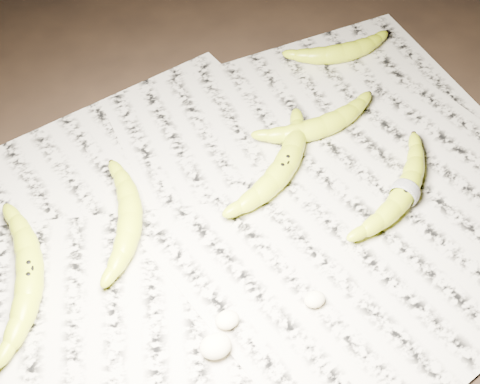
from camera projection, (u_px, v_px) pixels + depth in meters
name	position (u px, v px, depth m)	size (l,w,h in m)	color
ground	(244.00, 210.00, 0.94)	(3.00, 3.00, 0.00)	black
newspaper_patch	(248.00, 224.00, 0.92)	(0.90, 0.70, 0.01)	beige
banana_left_a	(29.00, 274.00, 0.84)	(0.21, 0.06, 0.04)	#ACBB17
banana_left_b	(130.00, 217.00, 0.90)	(0.18, 0.05, 0.03)	#ACBB17
banana_center	(283.00, 166.00, 0.96)	(0.20, 0.06, 0.04)	#ACBB17
banana_taped	(405.00, 191.00, 0.93)	(0.20, 0.05, 0.03)	#ACBB17
banana_upper_a	(322.00, 125.00, 1.01)	(0.18, 0.05, 0.03)	#ACBB17
banana_upper_b	(342.00, 51.00, 1.12)	(0.16, 0.05, 0.03)	#ACBB17
measuring_tape	(405.00, 191.00, 0.93)	(0.04, 0.04, 0.00)	white
flesh_chunk_a	(216.00, 345.00, 0.79)	(0.04, 0.03, 0.02)	#F4EABD
flesh_chunk_b	(227.00, 318.00, 0.81)	(0.03, 0.03, 0.02)	#F4EABD
flesh_chunk_c	(315.00, 298.00, 0.83)	(0.03, 0.02, 0.02)	#F4EABD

